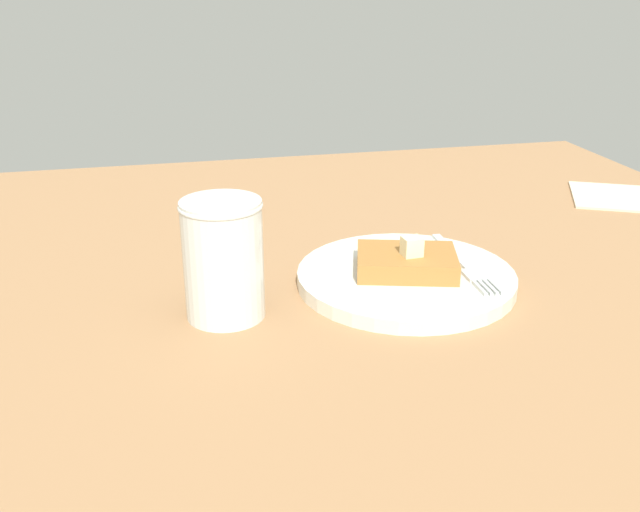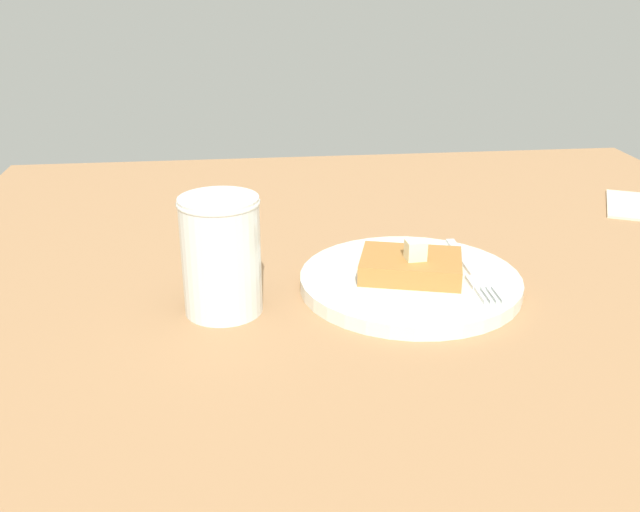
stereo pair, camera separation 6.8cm
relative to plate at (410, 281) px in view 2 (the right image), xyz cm
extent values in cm
cube|color=#9F744C|center=(-2.43, -1.67, -2.05)|extent=(103.22, 103.22, 2.44)
cylinder|color=silver|center=(0.00, 0.00, -0.11)|extent=(22.05, 22.05, 1.43)
torus|color=navy|center=(0.00, 0.00, 0.20)|extent=(22.05, 22.05, 0.80)
cube|color=#A66E34|center=(0.00, 0.00, 1.62)|extent=(9.60, 11.45, 2.03)
cube|color=beige|center=(0.71, 0.21, 3.58)|extent=(1.84, 2.01, 1.89)
cube|color=silver|center=(-3.59, 6.41, 0.78)|extent=(10.02, 1.18, 0.36)
cube|color=silver|center=(2.80, 6.23, 0.78)|extent=(2.86, 2.28, 0.36)
cube|color=silver|center=(5.83, 6.98, 0.78)|extent=(3.21, 0.41, 0.36)
cube|color=silver|center=(5.81, 6.43, 0.78)|extent=(3.21, 0.41, 0.36)
cube|color=silver|center=(5.80, 5.88, 0.78)|extent=(3.21, 0.41, 0.36)
cube|color=silver|center=(5.78, 5.33, 0.78)|extent=(3.21, 0.41, 0.36)
cylinder|color=#43230E|center=(2.73, -18.48, 3.41)|extent=(6.68, 6.68, 8.47)
cylinder|color=silver|center=(2.73, -18.48, 4.72)|extent=(7.26, 7.26, 11.09)
torus|color=silver|center=(2.73, -18.48, 9.81)|extent=(7.47, 7.47, 0.50)
camera|label=1|loc=(62.39, -23.18, 29.31)|focal=40.00mm
camera|label=2|loc=(63.54, -16.52, 29.31)|focal=40.00mm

